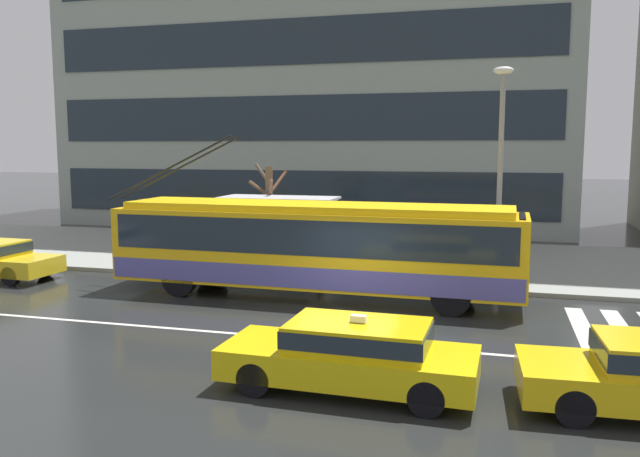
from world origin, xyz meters
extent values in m
plane|color=#232525|center=(0.00, 0.00, 0.00)|extent=(160.00, 160.00, 0.00)
cube|color=gray|center=(0.00, 9.55, 0.07)|extent=(80.00, 10.00, 0.14)
cube|color=beige|center=(5.62, 1.28, 0.00)|extent=(0.44, 4.40, 0.01)
cube|color=beige|center=(6.52, 1.28, 0.00)|extent=(0.44, 4.40, 0.01)
cube|color=silver|center=(0.00, -1.20, 0.00)|extent=(72.00, 0.14, 0.01)
cube|color=yellow|center=(-1.58, 2.95, 1.48)|extent=(11.99, 2.74, 2.13)
cube|color=yellow|center=(-1.58, 2.95, 2.64)|extent=(11.27, 2.48, 0.20)
cube|color=#1E2833|center=(-1.58, 2.95, 1.91)|extent=(11.51, 2.76, 0.98)
cube|color=#5853A1|center=(-1.58, 2.95, 0.80)|extent=(11.87, 2.77, 0.60)
cube|color=#1E2833|center=(4.34, 2.81, 1.91)|extent=(0.17, 2.16, 1.06)
cube|color=black|center=(4.19, 2.81, 2.44)|extent=(0.21, 1.87, 0.28)
cylinder|color=black|center=(-6.06, 3.41, 3.72)|extent=(4.23, 0.16, 2.02)
cylinder|color=black|center=(-6.08, 2.71, 3.72)|extent=(4.23, 0.16, 2.02)
cylinder|color=black|center=(2.50, 3.93, 0.52)|extent=(1.05, 0.33, 1.04)
cylinder|color=black|center=(2.45, 1.78, 0.52)|extent=(1.05, 0.33, 1.04)
cylinder|color=black|center=(-5.37, 4.12, 0.52)|extent=(1.05, 0.33, 1.04)
cylinder|color=black|center=(-5.42, 1.97, 0.52)|extent=(1.05, 0.33, 1.04)
cylinder|color=black|center=(4.78, -4.53, 0.31)|extent=(0.63, 0.23, 0.62)
cylinder|color=black|center=(4.70, -2.97, 0.31)|extent=(0.63, 0.23, 0.62)
cube|color=yellow|center=(1.01, -3.93, 0.51)|extent=(4.63, 1.91, 0.55)
cube|color=yellow|center=(1.19, -3.94, 1.02)|extent=(2.51, 1.60, 0.48)
cube|color=#1E2833|center=(1.19, -3.94, 1.05)|extent=(2.56, 1.62, 0.31)
cube|color=silver|center=(1.19, -3.94, 1.33)|extent=(0.28, 0.17, 0.12)
cylinder|color=black|center=(-0.53, -4.68, 0.31)|extent=(0.63, 0.22, 0.62)
cylinder|color=black|center=(-0.48, -3.10, 0.31)|extent=(0.63, 0.22, 0.62)
cylinder|color=black|center=(2.49, -4.77, 0.31)|extent=(0.63, 0.22, 0.62)
cylinder|color=black|center=(2.54, -3.19, 0.31)|extent=(0.63, 0.22, 0.62)
cylinder|color=black|center=(-11.18, 3.40, 0.31)|extent=(0.63, 0.22, 0.62)
cylinder|color=black|center=(-11.22, 1.81, 0.31)|extent=(0.63, 0.22, 0.62)
cylinder|color=gray|center=(-1.93, 5.62, 1.35)|extent=(0.08, 0.08, 2.42)
cylinder|color=gray|center=(-5.71, 5.62, 1.35)|extent=(0.08, 0.08, 2.42)
cylinder|color=gray|center=(-1.93, 7.09, 1.35)|extent=(0.08, 0.08, 2.42)
cylinder|color=gray|center=(-5.71, 7.09, 1.35)|extent=(0.08, 0.08, 2.42)
cube|color=#99ADB2|center=(-3.82, 7.09, 1.40)|extent=(3.60, 0.04, 1.93)
cube|color=#B2B2B7|center=(-3.82, 6.35, 2.60)|extent=(4.09, 1.77, 0.08)
cube|color=brown|center=(-3.82, 6.72, 0.59)|extent=(2.65, 0.36, 0.08)
cylinder|color=#4B5251|center=(-2.45, 6.98, 0.53)|extent=(0.14, 0.14, 0.79)
cylinder|color=#4B5251|center=(-2.31, 6.91, 0.53)|extent=(0.14, 0.14, 0.79)
cylinder|color=#86785A|center=(-2.38, 6.95, 1.21)|extent=(0.49, 0.49, 0.58)
sphere|color=tan|center=(-2.38, 6.95, 1.61)|extent=(0.21, 0.21, 0.21)
cone|color=#DA2D6A|center=(-2.27, 6.89, 1.89)|extent=(1.29, 1.29, 0.25)
cylinder|color=#333333|center=(-2.27, 6.89, 1.40)|extent=(0.02, 0.02, 0.74)
cylinder|color=#252A24|center=(-5.81, 7.57, 0.57)|extent=(0.14, 0.14, 0.86)
cylinder|color=#252A24|center=(-5.77, 7.42, 0.57)|extent=(0.14, 0.14, 0.86)
cylinder|color=gray|center=(-5.79, 7.50, 1.31)|extent=(0.44, 0.44, 0.62)
sphere|color=tan|center=(-5.79, 7.50, 1.73)|extent=(0.21, 0.21, 0.21)
cone|color=gold|center=(-5.82, 7.61, 2.01)|extent=(1.04, 1.04, 0.26)
cylinder|color=#333333|center=(-5.82, 7.61, 1.50)|extent=(0.02, 0.02, 0.76)
cylinder|color=gray|center=(3.60, 5.63, 3.34)|extent=(0.16, 0.16, 6.39)
ellipsoid|color=silver|center=(3.60, 5.63, 6.65)|extent=(0.60, 0.32, 0.24)
cylinder|color=brown|center=(-4.64, 7.68, 1.90)|extent=(0.28, 0.28, 3.52)
cylinder|color=brown|center=(-4.96, 7.84, 3.38)|extent=(0.76, 0.49, 0.75)
cylinder|color=brown|center=(-5.01, 7.63, 2.83)|extent=(0.83, 0.23, 0.64)
cylinder|color=brown|center=(-4.41, 7.14, 2.74)|extent=(0.62, 1.19, 1.02)
cylinder|color=brown|center=(-4.47, 8.17, 3.02)|extent=(0.48, 1.11, 0.92)
cube|color=gray|center=(-6.55, 24.36, 13.12)|extent=(27.66, 15.93, 26.24)
cube|color=#1E2833|center=(-6.55, 16.36, 2.06)|extent=(26.00, 0.06, 2.25)
cube|color=#1E2833|center=(-6.55, 16.36, 5.81)|extent=(26.00, 0.06, 2.25)
cube|color=#1E2833|center=(-6.55, 16.36, 9.56)|extent=(26.00, 0.06, 2.25)
camera|label=1|loc=(3.45, -14.90, 4.37)|focal=36.16mm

